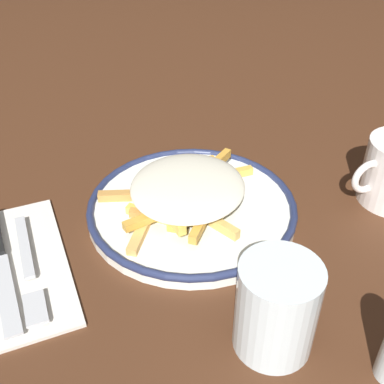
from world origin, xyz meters
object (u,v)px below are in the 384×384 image
Objects in this scene: fries_heap at (186,189)px; fork at (28,266)px; plate at (192,207)px; napkin at (2,269)px; water_glass at (276,308)px.

fork is at bearing 10.40° from fries_heap.
plate is 1.25× the size of fries_heap.
water_glass reaches higher than napkin.
napkin is 2.29× the size of water_glass.
water_glass reaches higher than fork.
water_glass is (-0.21, 0.18, 0.04)m from fork.
napkin is at bearing -38.78° from water_glass.
water_glass reaches higher than fries_heap.
fork is 1.80× the size of water_glass.
napkin is 0.31m from water_glass.
plate is at bearing -89.98° from water_glass.
water_glass is at bearing 141.22° from napkin.
fries_heap is at bearing -173.80° from napkin.
fork is 0.28m from water_glass.
plate is at bearing 157.65° from fries_heap.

